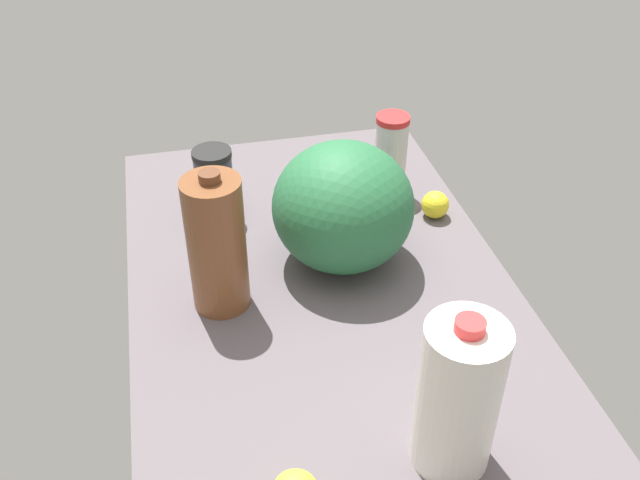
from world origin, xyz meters
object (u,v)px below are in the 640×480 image
chocolate_milk_jug (217,245)px  shaker_bottle (215,184)px  milk_jug (458,397)px  lemon_by_jug (435,205)px  watermelon (343,207)px  tumbler_cup (391,154)px

chocolate_milk_jug → shaker_bottle: (-30.20, 2.41, -5.53)cm
milk_jug → lemon_by_jug: 66.13cm
milk_jug → lemon_by_jug: size_ratio=4.50×
watermelon → shaker_bottle: bearing=-133.5°
chocolate_milk_jug → tumbler_cup: 54.03cm
shaker_bottle → watermelon: bearing=46.5°
watermelon → tumbler_cup: bearing=143.3°
shaker_bottle → lemon_by_jug: (11.74, 48.02, -5.21)cm
watermelon → chocolate_milk_jug: 27.17cm
lemon_by_jug → milk_jug: bearing=-18.4°
chocolate_milk_jug → shaker_bottle: size_ratio=1.77×
watermelon → shaker_bottle: (-22.37, -23.59, -4.82)cm
chocolate_milk_jug → milk_jug: bearing=34.4°
watermelon → lemon_by_jug: 28.47cm
tumbler_cup → chocolate_milk_jug: bearing=-54.2°
shaker_bottle → lemon_by_jug: size_ratio=2.66×
tumbler_cup → shaker_bottle: tumbler_cup is taller
watermelon → shaker_bottle: size_ratio=1.72×
shaker_bottle → tumbler_cup: bearing=91.9°
watermelon → milk_jug: (51.38, 3.79, 0.12)cm
milk_jug → shaker_bottle: size_ratio=1.70×
tumbler_cup → lemon_by_jug: (13.08, 6.76, -6.66)cm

